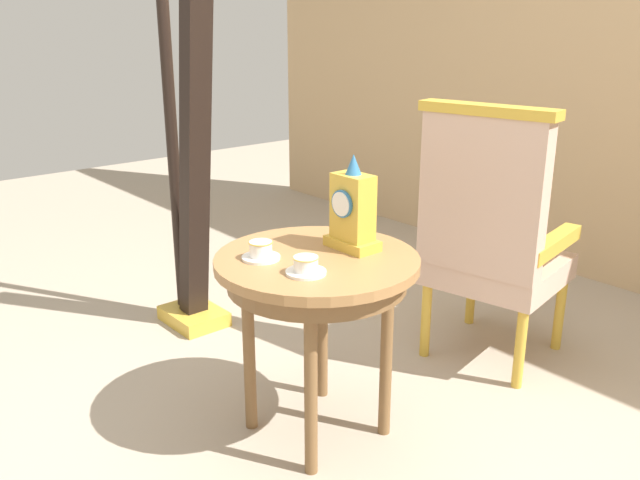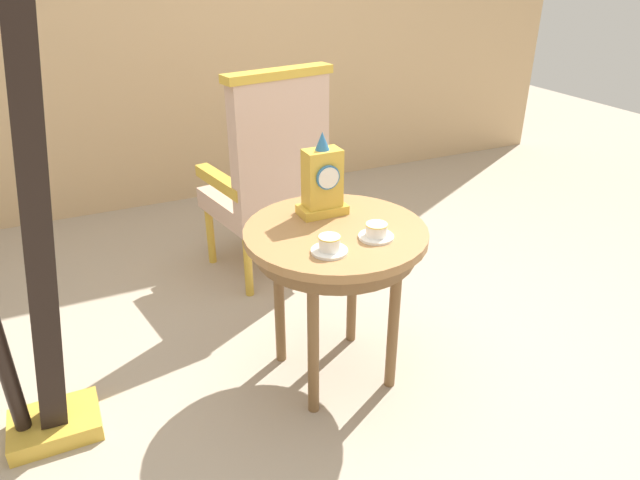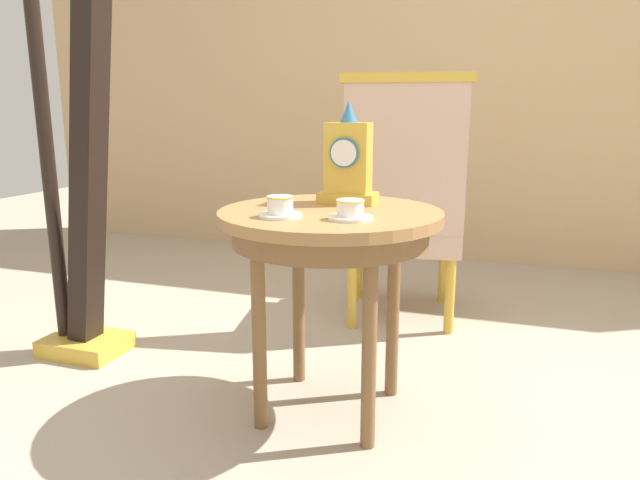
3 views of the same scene
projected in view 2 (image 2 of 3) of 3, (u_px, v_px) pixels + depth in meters
name	position (u px, v px, depth m)	size (l,w,h in m)	color
ground_plane	(343.00, 370.00, 2.49)	(10.00, 10.00, 0.00)	tan
side_table	(335.00, 248.00, 2.21)	(0.70, 0.70, 0.68)	#9E7042
teacup_left	(329.00, 245.00, 1.99)	(0.13, 0.13, 0.06)	white
teacup_right	(376.00, 232.00, 2.10)	(0.13, 0.13, 0.06)	white
mantel_clock	(322.00, 182.00, 2.24)	(0.19, 0.11, 0.34)	gold
armchair	(270.00, 174.00, 2.97)	(0.63, 0.62, 1.14)	#CCA893
harp	(22.00, 261.00, 1.85)	(0.40, 0.24, 1.81)	gold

